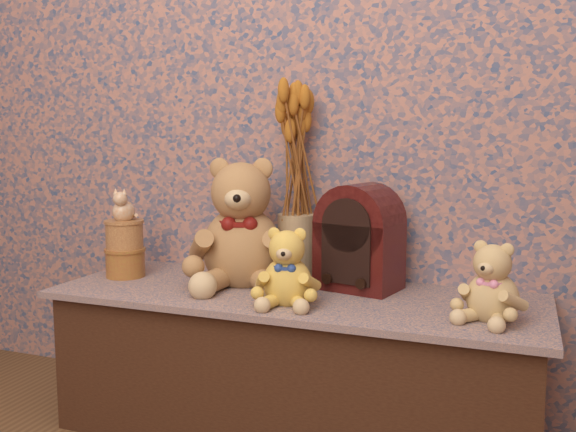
# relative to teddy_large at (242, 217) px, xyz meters

# --- Properties ---
(display_shelf) EXTENTS (1.47, 0.54, 0.45)m
(display_shelf) POSITION_rel_teddy_large_xyz_m (0.19, -0.05, -0.44)
(display_shelf) COLOR navy
(display_shelf) RESTS_ON ground
(teddy_large) EXTENTS (0.46, 0.50, 0.43)m
(teddy_large) POSITION_rel_teddy_large_xyz_m (0.00, 0.00, 0.00)
(teddy_large) COLOR brown
(teddy_large) RESTS_ON display_shelf
(teddy_medium) EXTENTS (0.23, 0.25, 0.23)m
(teddy_medium) POSITION_rel_teddy_large_xyz_m (0.22, -0.17, -0.10)
(teddy_medium) COLOR gold
(teddy_medium) RESTS_ON display_shelf
(teddy_small) EXTENTS (0.24, 0.26, 0.22)m
(teddy_small) POSITION_rel_teddy_large_xyz_m (0.77, -0.13, -0.11)
(teddy_small) COLOR tan
(teddy_small) RESTS_ON display_shelf
(cathedral_radio) EXTENTS (0.27, 0.22, 0.33)m
(cathedral_radio) POSITION_rel_teddy_large_xyz_m (0.37, 0.07, -0.05)
(cathedral_radio) COLOR #340909
(cathedral_radio) RESTS_ON display_shelf
(ceramic_vase) EXTENTS (0.17, 0.17, 0.22)m
(ceramic_vase) POSITION_rel_teddy_large_xyz_m (0.14, 0.13, -0.11)
(ceramic_vase) COLOR tan
(ceramic_vase) RESTS_ON display_shelf
(dried_stalks) EXTENTS (0.25, 0.25, 0.41)m
(dried_stalks) POSITION_rel_teddy_large_xyz_m (0.14, 0.13, 0.20)
(dried_stalks) COLOR #B3641C
(dried_stalks) RESTS_ON ceramic_vase
(biscuit_tin_lower) EXTENTS (0.16, 0.16, 0.09)m
(biscuit_tin_lower) POSITION_rel_teddy_large_xyz_m (-0.41, -0.05, -0.17)
(biscuit_tin_lower) COLOR #AD9432
(biscuit_tin_lower) RESTS_ON display_shelf
(biscuit_tin_upper) EXTENTS (0.16, 0.16, 0.10)m
(biscuit_tin_upper) POSITION_rel_teddy_large_xyz_m (-0.41, -0.05, -0.07)
(biscuit_tin_upper) COLOR #DBAD60
(biscuit_tin_upper) RESTS_ON biscuit_tin_lower
(cat_figurine) EXTENTS (0.10, 0.11, 0.11)m
(cat_figurine) POSITION_rel_teddy_large_xyz_m (-0.41, -0.05, 0.03)
(cat_figurine) COLOR silver
(cat_figurine) RESTS_ON biscuit_tin_upper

